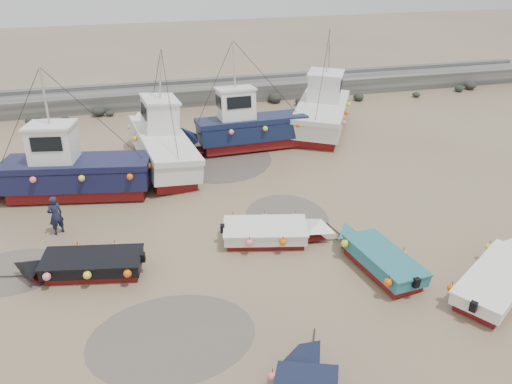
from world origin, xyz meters
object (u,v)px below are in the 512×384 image
cabin_boat_2 (242,127)px  cabin_boat_3 (322,109)px  dinghy_4 (83,263)px  person (59,233)px  dinghy_2 (377,255)px  dinghy_3 (501,275)px  cabin_boat_1 (158,141)px  cabin_boat_0 (64,171)px  dinghy_5 (274,230)px

cabin_boat_2 → cabin_boat_3: bearing=-71.7°
dinghy_4 → person: 3.58m
dinghy_4 → cabin_boat_3: size_ratio=0.62×
dinghy_2 → cabin_boat_2: cabin_boat_2 is taller
dinghy_3 → person: size_ratio=3.41×
dinghy_4 → person: size_ratio=3.34×
cabin_boat_3 → person: cabin_boat_3 is taller
dinghy_2 → dinghy_4: same height
cabin_boat_1 → cabin_boat_2: same height
dinghy_4 → cabin_boat_3: bearing=-38.0°
dinghy_2 → person: 13.39m
dinghy_3 → cabin_boat_0: 19.52m
cabin_boat_2 → dinghy_5: bearing=172.9°
dinghy_2 → person: (-12.21, 5.48, -0.55)m
dinghy_3 → dinghy_5: bearing=-157.3°
dinghy_4 → cabin_boat_2: 13.56m
dinghy_3 → dinghy_5: 8.69m
dinghy_2 → person: dinghy_2 is taller
cabin_boat_2 → person: size_ratio=5.33×
cabin_boat_2 → cabin_boat_3: size_ratio=0.99×
cabin_boat_0 → cabin_boat_2: bearing=-59.0°
dinghy_4 → cabin_boat_2: size_ratio=0.63×
cabin_boat_1 → dinghy_3: bearing=-59.4°
dinghy_5 → cabin_boat_2: (0.84, 10.12, 0.81)m
cabin_boat_1 → cabin_boat_0: bearing=-157.7°
dinghy_3 → person: 17.81m
dinghy_2 → cabin_boat_3: cabin_boat_3 is taller
dinghy_3 → cabin_boat_2: cabin_boat_2 is taller
person → cabin_boat_3: bearing=177.3°
dinghy_3 → cabin_boat_1: (-11.29, 13.98, 0.80)m
dinghy_4 → cabin_boat_3: (14.24, 12.78, 0.79)m
cabin_boat_3 → cabin_boat_2: bearing=-132.0°
cabin_boat_1 → dinghy_2: bearing=-66.1°
cabin_boat_2 → cabin_boat_3: 6.22m
dinghy_2 → cabin_boat_2: (-2.52, 12.76, 0.81)m
cabin_boat_0 → cabin_boat_2: (9.59, 3.76, 0.02)m
dinghy_4 → dinghy_5: same height
dinghy_3 → dinghy_5: size_ratio=1.07×
dinghy_3 → cabin_boat_0: size_ratio=0.60×
cabin_boat_0 → person: (-0.09, -3.52, -1.34)m
dinghy_4 → cabin_boat_0: size_ratio=0.58×
cabin_boat_0 → cabin_boat_3: same height
cabin_boat_3 → dinghy_2: bearing=-75.0°
dinghy_2 → cabin_boat_1: size_ratio=0.54×
dinghy_4 → cabin_boat_2: bearing=-28.4°
dinghy_5 → dinghy_3: bearing=68.2°
cabin_boat_1 → cabin_boat_2: bearing=3.0°
dinghy_4 → person: (-1.26, 3.31, -0.55)m
dinghy_3 → dinghy_4: 15.43m
dinghy_5 → cabin_boat_3: cabin_boat_3 is taller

